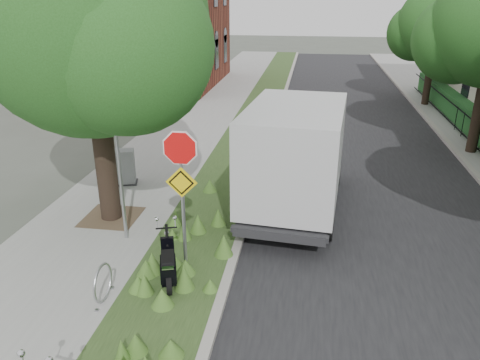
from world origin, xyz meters
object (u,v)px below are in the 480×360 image
(scooter_far, at_px, (168,268))
(box_truck, at_px, (297,151))
(sign_assembly, at_px, (181,175))
(utility_cabinet, at_px, (123,168))

(scooter_far, xyz_separation_m, box_truck, (2.35, 4.20, 1.21))
(sign_assembly, relative_size, box_truck, 0.55)
(scooter_far, relative_size, box_truck, 0.25)
(sign_assembly, xyz_separation_m, box_truck, (2.12, 3.74, -0.65))
(sign_assembly, height_order, box_truck, sign_assembly)
(scooter_far, bearing_deg, utility_cabinet, 120.51)
(sign_assembly, xyz_separation_m, utility_cabinet, (-3.17, 4.52, -1.69))
(sign_assembly, distance_m, utility_cabinet, 5.77)
(utility_cabinet, bearing_deg, scooter_far, -59.49)
(box_truck, relative_size, utility_cabinet, 5.48)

